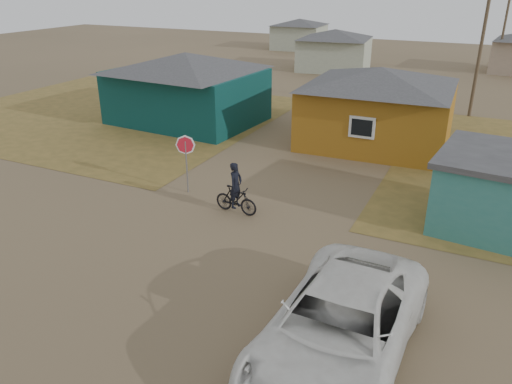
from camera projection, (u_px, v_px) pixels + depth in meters
ground at (184, 261)px, 15.18m from camera, size 120.00×120.00×0.00m
grass_nw at (110, 113)px, 31.47m from camera, size 20.00×18.00×0.00m
house_teal at (187, 87)px, 28.89m from camera, size 8.93×7.08×4.00m
house_yellow at (378, 105)px, 24.97m from camera, size 7.72×6.76×3.90m
house_pale_west at (334, 49)px, 44.93m from camera, size 7.04×6.15×3.60m
house_pale_north at (299, 33)px, 58.06m from camera, size 6.28×5.81×3.40m
utility_pole_near at (481, 47)px, 29.15m from camera, size 1.40×0.20×8.00m
utility_pole_far at (505, 25)px, 41.99m from camera, size 1.40×0.20×8.00m
stop_sign at (186, 151)px, 19.31m from camera, size 0.77×0.06×2.37m
cyclist at (236, 195)px, 18.00m from camera, size 1.74×0.64×1.93m
vehicle at (340, 327)px, 10.96m from camera, size 3.10×6.45×1.77m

